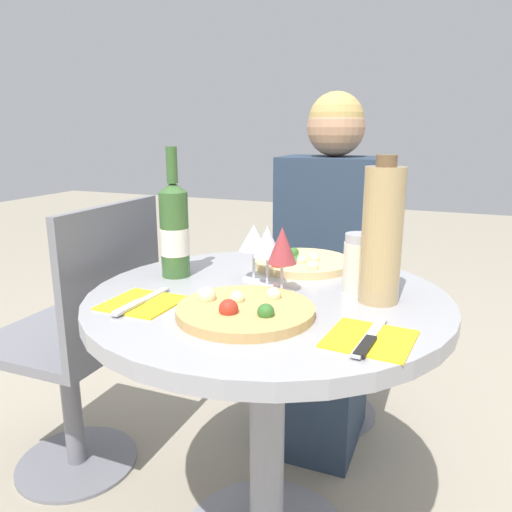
{
  "coord_description": "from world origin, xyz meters",
  "views": [
    {
      "loc": [
        0.39,
        -1.03,
        1.08
      ],
      "look_at": [
        -0.01,
        -0.05,
        0.81
      ],
      "focal_mm": 35.0,
      "sensor_mm": 36.0,
      "label": 1
    }
  ],
  "objects_px": {
    "dining_table": "(268,359)",
    "tall_carafe": "(382,235)",
    "chair_behind_diner": "(333,303)",
    "seated_diner": "(324,286)",
    "chair_empty_side": "(82,346)",
    "wine_bottle": "(174,230)",
    "pizza_large": "(244,310)"
  },
  "relations": [
    {
      "from": "seated_diner",
      "to": "pizza_large",
      "type": "relative_size",
      "value": 4.25
    },
    {
      "from": "chair_behind_diner",
      "to": "chair_empty_side",
      "type": "xyz_separation_m",
      "value": [
        -0.62,
        -0.68,
        0.0
      ]
    },
    {
      "from": "chair_behind_diner",
      "to": "tall_carafe",
      "type": "xyz_separation_m",
      "value": [
        0.26,
        -0.72,
        0.43
      ]
    },
    {
      "from": "wine_bottle",
      "to": "tall_carafe",
      "type": "height_order",
      "value": "wine_bottle"
    },
    {
      "from": "chair_behind_diner",
      "to": "chair_empty_side",
      "type": "bearing_deg",
      "value": 47.54
    },
    {
      "from": "chair_behind_diner",
      "to": "chair_empty_side",
      "type": "height_order",
      "value": "same"
    },
    {
      "from": "chair_behind_diner",
      "to": "tall_carafe",
      "type": "bearing_deg",
      "value": 110.14
    },
    {
      "from": "chair_empty_side",
      "to": "wine_bottle",
      "type": "bearing_deg",
      "value": -95.41
    },
    {
      "from": "chair_behind_diner",
      "to": "pizza_large",
      "type": "distance_m",
      "value": 0.95
    },
    {
      "from": "dining_table",
      "to": "tall_carafe",
      "type": "bearing_deg",
      "value": 9.68
    },
    {
      "from": "chair_empty_side",
      "to": "dining_table",
      "type": "bearing_deg",
      "value": -97.12
    },
    {
      "from": "wine_bottle",
      "to": "chair_behind_diner",
      "type": "bearing_deg",
      "value": 70.45
    },
    {
      "from": "dining_table",
      "to": "wine_bottle",
      "type": "relative_size",
      "value": 2.54
    },
    {
      "from": "tall_carafe",
      "to": "chair_empty_side",
      "type": "bearing_deg",
      "value": 177.53
    },
    {
      "from": "seated_diner",
      "to": "chair_empty_side",
      "type": "relative_size",
      "value": 1.37
    },
    {
      "from": "wine_bottle",
      "to": "tall_carafe",
      "type": "bearing_deg",
      "value": -0.37
    },
    {
      "from": "chair_behind_diner",
      "to": "seated_diner",
      "type": "bearing_deg",
      "value": 90.0
    },
    {
      "from": "seated_diner",
      "to": "dining_table",
      "type": "bearing_deg",
      "value": 91.75
    },
    {
      "from": "chair_behind_diner",
      "to": "seated_diner",
      "type": "xyz_separation_m",
      "value": [
        -0.0,
        -0.15,
        0.11
      ]
    },
    {
      "from": "chair_behind_diner",
      "to": "chair_empty_side",
      "type": "distance_m",
      "value": 0.92
    },
    {
      "from": "pizza_large",
      "to": "tall_carafe",
      "type": "bearing_deg",
      "value": 38.56
    },
    {
      "from": "seated_diner",
      "to": "wine_bottle",
      "type": "xyz_separation_m",
      "value": [
        -0.25,
        -0.56,
        0.29
      ]
    },
    {
      "from": "wine_bottle",
      "to": "seated_diner",
      "type": "bearing_deg",
      "value": 65.86
    },
    {
      "from": "chair_empty_side",
      "to": "wine_bottle",
      "type": "relative_size",
      "value": 2.67
    },
    {
      "from": "dining_table",
      "to": "tall_carafe",
      "type": "distance_m",
      "value": 0.4
    },
    {
      "from": "seated_diner",
      "to": "pizza_large",
      "type": "distance_m",
      "value": 0.78
    },
    {
      "from": "seated_diner",
      "to": "tall_carafe",
      "type": "bearing_deg",
      "value": 114.81
    },
    {
      "from": "dining_table",
      "to": "chair_behind_diner",
      "type": "distance_m",
      "value": 0.77
    },
    {
      "from": "dining_table",
      "to": "seated_diner",
      "type": "xyz_separation_m",
      "value": [
        -0.02,
        0.61,
        -0.0
      ]
    },
    {
      "from": "dining_table",
      "to": "wine_bottle",
      "type": "height_order",
      "value": "wine_bottle"
    },
    {
      "from": "dining_table",
      "to": "chair_behind_diner",
      "type": "height_order",
      "value": "chair_behind_diner"
    },
    {
      "from": "seated_diner",
      "to": "pizza_large",
      "type": "height_order",
      "value": "seated_diner"
    }
  ]
}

